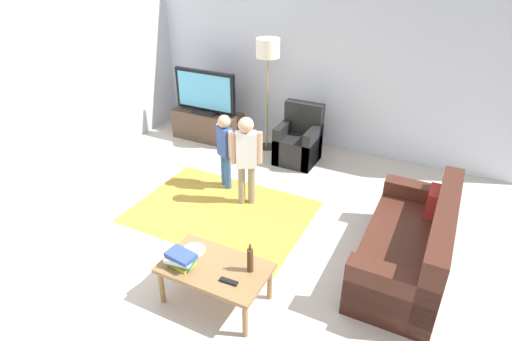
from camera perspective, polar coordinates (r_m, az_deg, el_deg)
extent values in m
plane|color=beige|center=(4.99, -3.16, -9.56)|extent=(7.80, 7.80, 0.00)
cube|color=silver|center=(6.88, 9.33, 13.88)|extent=(6.00, 0.12, 2.70)
cube|color=silver|center=(6.27, -28.46, 9.27)|extent=(0.12, 6.00, 2.70)
cube|color=#B28C33|center=(5.49, -4.67, -5.51)|extent=(2.20, 1.60, 0.01)
cube|color=#4C3828|center=(7.38, -6.49, 6.06)|extent=(1.20, 0.44, 0.50)
cube|color=black|center=(7.40, -6.63, 4.85)|extent=(1.10, 0.32, 0.03)
cube|color=black|center=(7.26, -6.69, 7.92)|extent=(0.44, 0.28, 0.03)
cube|color=black|center=(7.14, -6.85, 10.58)|extent=(1.10, 0.07, 0.68)
cube|color=#59B2D8|center=(7.11, -7.02, 10.49)|extent=(1.00, 0.01, 0.58)
cube|color=#472319|center=(4.76, 19.19, -10.36)|extent=(0.80, 1.80, 0.42)
cube|color=#472319|center=(4.63, 23.29, -9.07)|extent=(0.20, 1.80, 0.86)
cube|color=#472319|center=(4.09, 17.43, -15.94)|extent=(0.80, 0.20, 0.60)
cube|color=#472319|center=(5.37, 20.80, -4.61)|extent=(0.80, 0.20, 0.60)
cube|color=#B22823|center=(5.02, 22.57, -3.95)|extent=(0.10, 0.32, 0.32)
cube|color=black|center=(6.60, 5.57, 2.85)|extent=(0.60, 0.60, 0.42)
cube|color=black|center=(6.69, 6.38, 5.44)|extent=(0.60, 0.16, 0.90)
cube|color=black|center=(6.64, 3.68, 3.97)|extent=(0.12, 0.60, 0.60)
cube|color=black|center=(6.49, 7.58, 3.13)|extent=(0.12, 0.60, 0.60)
cylinder|color=#262626|center=(7.12, 1.43, 3.24)|extent=(0.28, 0.28, 0.02)
cylinder|color=#99844C|center=(6.83, 1.51, 8.92)|extent=(0.03, 0.03, 1.50)
cylinder|color=silver|center=(6.58, 1.61, 16.14)|extent=(0.36, 0.36, 0.28)
cylinder|color=#33598C|center=(5.94, -4.33, 0.13)|extent=(0.08, 0.08, 0.48)
cylinder|color=#33598C|center=(5.86, -3.75, -0.32)|extent=(0.08, 0.08, 0.48)
cube|color=#2D478C|center=(5.70, -4.20, 3.86)|extent=(0.26, 0.22, 0.41)
sphere|color=tan|center=(5.58, -4.31, 6.59)|extent=(0.17, 0.17, 0.17)
cylinder|color=tan|center=(5.80, -4.96, 4.55)|extent=(0.06, 0.06, 0.37)
cylinder|color=tan|center=(5.57, -3.42, 3.53)|extent=(0.06, 0.06, 0.37)
cylinder|color=gray|center=(5.51, -1.95, -1.94)|extent=(0.09, 0.09, 0.55)
cylinder|color=gray|center=(5.51, -0.60, -1.90)|extent=(0.09, 0.09, 0.55)
cube|color=white|center=(5.27, -1.33, 2.81)|extent=(0.30, 0.25, 0.47)
sphere|color=tan|center=(5.13, -1.37, 6.13)|extent=(0.19, 0.19, 0.19)
cylinder|color=tan|center=(5.26, -3.15, 2.99)|extent=(0.07, 0.07, 0.42)
cylinder|color=tan|center=(5.26, 0.48, 3.08)|extent=(0.07, 0.07, 0.42)
cube|color=olive|center=(4.06, -5.55, -12.91)|extent=(1.00, 0.60, 0.04)
cylinder|color=olive|center=(4.27, -12.57, -14.95)|extent=(0.05, 0.05, 0.38)
cylinder|color=olive|center=(3.89, -1.47, -19.47)|extent=(0.05, 0.05, 0.38)
cylinder|color=olive|center=(4.55, -8.65, -11.20)|extent=(0.05, 0.05, 0.38)
cylinder|color=olive|center=(4.20, 1.85, -14.91)|extent=(0.05, 0.05, 0.38)
cube|color=yellow|center=(4.10, -9.92, -12.19)|extent=(0.25, 0.20, 0.03)
cube|color=#388C4C|center=(4.08, -9.91, -11.90)|extent=(0.26, 0.20, 0.04)
cube|color=white|center=(4.05, -10.22, -11.57)|extent=(0.27, 0.20, 0.04)
cube|color=#334CA5|center=(4.02, -10.07, -11.14)|extent=(0.29, 0.21, 0.04)
cylinder|color=#4C3319|center=(3.91, -0.79, -11.98)|extent=(0.06, 0.06, 0.24)
cylinder|color=#4C3319|center=(3.81, -0.80, -10.27)|extent=(0.02, 0.02, 0.06)
cube|color=black|center=(3.88, -3.68, -14.65)|extent=(0.17, 0.06, 0.02)
cylinder|color=white|center=(4.24, -8.36, -10.52)|extent=(0.22, 0.22, 0.02)
cube|color=silver|center=(4.22, -8.14, -10.49)|extent=(0.15, 0.05, 0.01)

